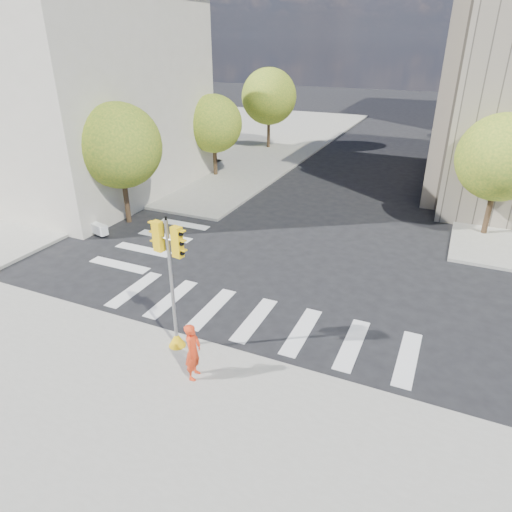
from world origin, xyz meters
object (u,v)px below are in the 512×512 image
(traffic_signal, at_px, (173,295))
(photographer, at_px, (193,351))
(lamp_far, at_px, (503,102))
(lamp_near, at_px, (511,133))
(planter_wall, at_px, (72,218))

(traffic_signal, xyz_separation_m, photographer, (1.31, -1.07, -1.01))
(lamp_far, xyz_separation_m, photographer, (-8.41, -33.68, -3.51))
(lamp_near, bearing_deg, planter_wall, -150.97)
(lamp_far, relative_size, planter_wall, 1.35)
(lamp_near, xyz_separation_m, photographer, (-8.41, -19.68, -3.51))
(lamp_near, relative_size, lamp_far, 1.00)
(traffic_signal, relative_size, planter_wall, 0.76)
(lamp_near, distance_m, photographer, 21.69)
(lamp_near, relative_size, planter_wall, 1.35)
(lamp_far, bearing_deg, lamp_near, -90.00)
(lamp_far, xyz_separation_m, traffic_signal, (-9.72, -32.61, -2.51))
(lamp_far, bearing_deg, planter_wall, -129.30)
(planter_wall, bearing_deg, lamp_near, 43.05)
(traffic_signal, height_order, planter_wall, traffic_signal)
(traffic_signal, bearing_deg, photographer, -29.58)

